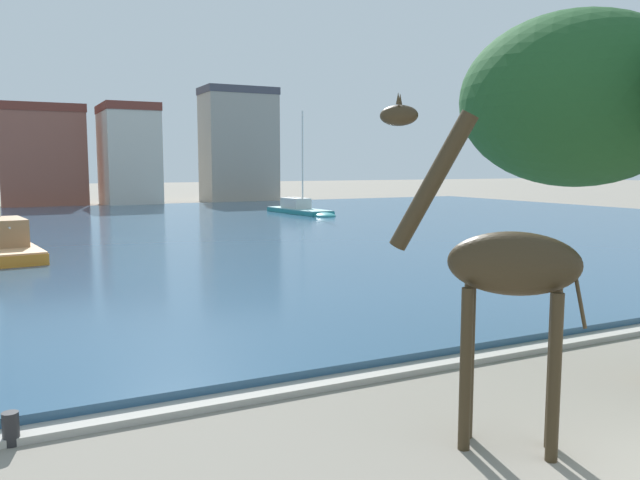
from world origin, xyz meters
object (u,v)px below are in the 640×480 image
Objects in this scene: giraffe_statue at (502,270)px; mooring_bollard at (11,429)px; sailboat_teal at (302,211)px; sailboat_orange at (2,246)px.

mooring_bollard is at bearing 152.85° from giraffe_statue.
sailboat_teal is (15.17, 39.07, -2.12)m from giraffe_statue.
sailboat_teal is 0.89× the size of sailboat_orange.
giraffe_statue is at bearing -75.24° from sailboat_orange.
sailboat_orange is (-21.50, -15.07, 0.11)m from sailboat_teal.
giraffe_statue is 41.96m from sailboat_teal.
sailboat_teal is at bearing 68.77° from giraffe_statue.
sailboat_teal is at bearing 35.02° from sailboat_orange.
mooring_bollard is (-21.51, -35.82, -0.25)m from sailboat_teal.
sailboat_teal is 41.78m from mooring_bollard.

